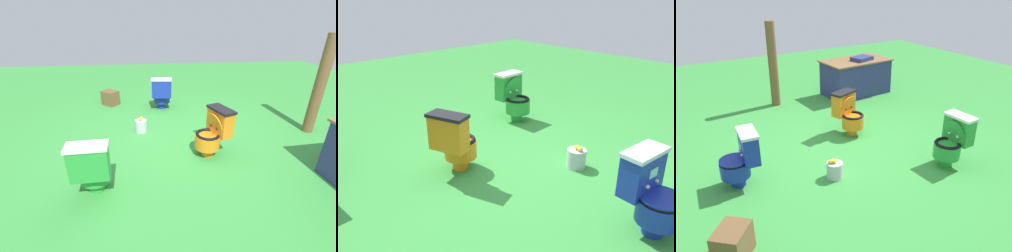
% 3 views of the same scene
% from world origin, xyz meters
% --- Properties ---
extents(ground, '(14.00, 14.00, 0.00)m').
position_xyz_m(ground, '(0.00, 0.00, 0.00)').
color(ground, green).
extents(toilet_orange, '(0.54, 0.60, 0.73)m').
position_xyz_m(toilet_orange, '(0.40, 0.47, 0.37)').
color(toilet_orange, orange).
rests_on(toilet_orange, ground).
extents(toilet_green, '(0.50, 0.44, 0.73)m').
position_xyz_m(toilet_green, '(1.10, -1.14, 0.37)').
color(toilet_green, green).
rests_on(toilet_green, ground).
extents(toilet_blue, '(0.53, 0.45, 0.73)m').
position_xyz_m(toilet_blue, '(-1.55, -0.12, 0.37)').
color(toilet_blue, '#192D9E').
rests_on(toilet_blue, ground).
extents(lemon_bucket, '(0.22, 0.22, 0.28)m').
position_xyz_m(lemon_bucket, '(-0.48, -0.60, 0.12)').
color(lemon_bucket, '#B7B7BF').
rests_on(lemon_bucket, ground).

